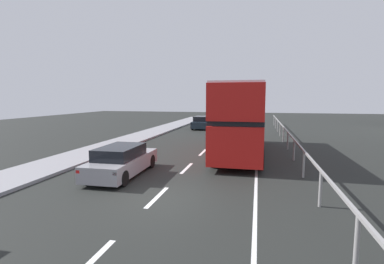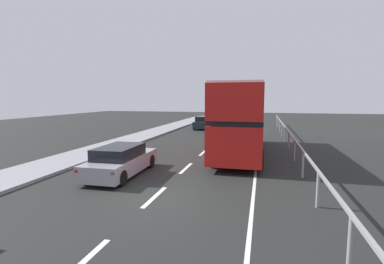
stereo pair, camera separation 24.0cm
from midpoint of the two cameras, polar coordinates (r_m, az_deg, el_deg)
name	(u,v)px [view 1 (the left image)]	position (r m, az deg, el deg)	size (l,w,h in m)	color
ground_plane	(158,198)	(10.53, -7.42, -12.79)	(73.11, 120.00, 0.10)	black
near_sidewalk_kerb	(0,182)	(14.26, -34.17, -8.20)	(2.74, 80.00, 0.14)	gray
lane_paint_markings	(234,153)	(18.48, 8.04, -4.09)	(3.51, 46.00, 0.01)	silver
bridge_side_railing	(291,139)	(18.56, 18.64, -1.33)	(0.10, 42.00, 1.20)	gray
double_decker_bus_red	(242,117)	(18.09, 9.43, 2.89)	(2.66, 10.97, 4.23)	#B31613
hatchback_car_near	(122,161)	(13.37, -14.19, -5.57)	(1.83, 4.61, 1.35)	gray
sedan_car_ahead	(202,123)	(32.38, 1.83, 1.86)	(1.92, 4.29, 1.42)	#1B2831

